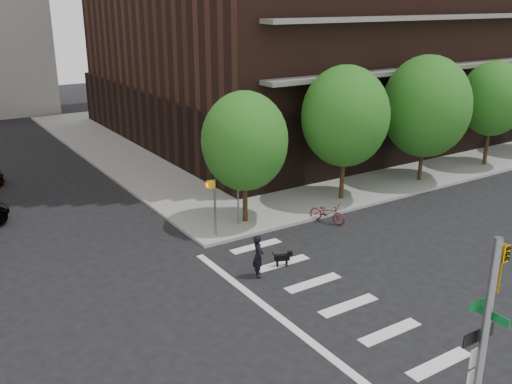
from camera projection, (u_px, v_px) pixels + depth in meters
name	position (u px, v px, depth m)	size (l,w,h in m)	color
ground	(279.00, 331.00, 18.46)	(120.00, 120.00, 0.00)	black
sidewalk_ne	(318.00, 126.00, 47.64)	(39.00, 33.00, 0.15)	gray
crosswalk	(331.00, 312.00, 19.59)	(3.85, 13.00, 0.01)	silver
tree_a	(245.00, 141.00, 25.96)	(4.00, 4.00, 5.90)	#301E11
tree_b	(345.00, 116.00, 28.88)	(4.50, 4.50, 6.65)	#301E11
tree_c	(426.00, 107.00, 31.99)	(5.00, 5.00, 6.80)	#301E11
tree_d	(493.00, 99.00, 35.10)	(4.00, 4.00, 6.20)	#301E11
pedestrian_signal	(220.00, 197.00, 25.35)	(2.18, 0.67, 2.60)	slate
scooter	(327.00, 213.00, 27.26)	(0.65, 1.86, 0.98)	maroon
dog_walker	(258.00, 256.00, 21.84)	(0.41, 0.63, 1.72)	black
dog	(283.00, 257.00, 22.83)	(0.73, 0.41, 0.61)	black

